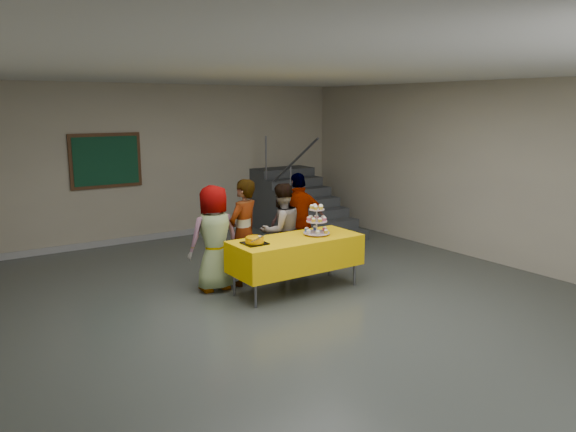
% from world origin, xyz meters
% --- Properties ---
extents(room_shell, '(10.00, 10.04, 3.02)m').
position_xyz_m(room_shell, '(0.00, 0.02, 2.13)').
color(room_shell, '#4C514C').
rests_on(room_shell, ground).
extents(bake_table, '(1.88, 0.78, 0.77)m').
position_xyz_m(bake_table, '(0.41, 0.89, 0.56)').
color(bake_table, '#595960').
rests_on(bake_table, ground).
extents(cupcake_stand, '(0.38, 0.38, 0.44)m').
position_xyz_m(cupcake_stand, '(0.76, 0.88, 0.96)').
color(cupcake_stand, silver).
rests_on(cupcake_stand, bake_table).
extents(bear_cake, '(0.32, 0.36, 0.12)m').
position_xyz_m(bear_cake, '(-0.25, 0.91, 0.83)').
color(bear_cake, black).
rests_on(bear_cake, bake_table).
extents(schoolchild_a, '(0.75, 0.50, 1.51)m').
position_xyz_m(schoolchild_a, '(-0.52, 1.57, 0.76)').
color(schoolchild_a, slate).
rests_on(schoolchild_a, ground).
extents(schoolchild_b, '(0.67, 0.57, 1.56)m').
position_xyz_m(schoolchild_b, '(-0.05, 1.56, 0.78)').
color(schoolchild_b, slate).
rests_on(schoolchild_b, ground).
extents(schoolchild_c, '(0.71, 0.56, 1.45)m').
position_xyz_m(schoolchild_c, '(0.60, 1.55, 0.72)').
color(schoolchild_c, slate).
rests_on(schoolchild_c, ground).
extents(schoolchild_d, '(0.98, 0.59, 1.57)m').
position_xyz_m(schoolchild_d, '(1.01, 1.67, 0.78)').
color(schoolchild_d, slate).
rests_on(schoolchild_d, ground).
extents(staircase, '(1.30, 2.40, 2.04)m').
position_xyz_m(staircase, '(2.70, 4.13, 0.49)').
color(staircase, '#424447').
rests_on(staircase, ground).
extents(noticeboard, '(1.30, 0.05, 1.00)m').
position_xyz_m(noticeboard, '(-0.99, 4.96, 1.60)').
color(noticeboard, '#472B16').
rests_on(noticeboard, ground).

